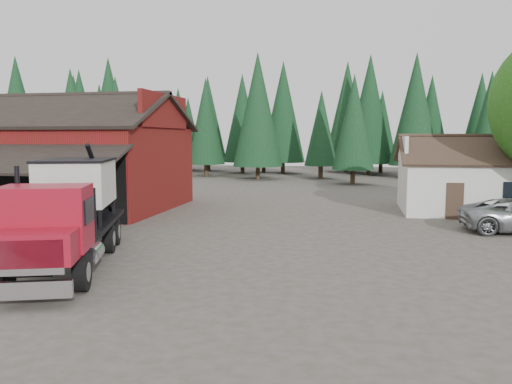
# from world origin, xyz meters

# --- Properties ---
(ground) EXTENTS (120.00, 120.00, 0.00)m
(ground) POSITION_xyz_m (0.00, 0.00, 0.00)
(ground) COLOR #464037
(ground) RESTS_ON ground
(red_barn) EXTENTS (12.80, 13.63, 7.18)m
(red_barn) POSITION_xyz_m (-11.00, 9.90, 2.69)
(red_barn) COLOR maroon
(red_barn) RESTS_ON ground
(farmhouse) EXTENTS (8.60, 6.42, 4.65)m
(farmhouse) POSITION_xyz_m (13.00, 13.00, 1.67)
(farmhouse) COLOR silver
(farmhouse) RESTS_ON ground
(conifer_backdrop) EXTENTS (76.00, 16.00, 16.00)m
(conifer_backdrop) POSITION_xyz_m (0.00, 42.00, 0.00)
(conifer_backdrop) COLOR black
(conifer_backdrop) RESTS_ON ground
(near_pine_a) EXTENTS (4.40, 4.40, 11.40)m
(near_pine_a) POSITION_xyz_m (-22.00, 28.00, 6.39)
(near_pine_a) COLOR #382619
(near_pine_a) RESTS_ON ground
(near_pine_b) EXTENTS (3.96, 3.96, 10.40)m
(near_pine_b) POSITION_xyz_m (6.00, 30.00, 5.89)
(near_pine_b) COLOR #382619
(near_pine_b) RESTS_ON ground
(near_pine_d) EXTENTS (5.28, 5.28, 13.40)m
(near_pine_d) POSITION_xyz_m (-4.00, 34.00, 7.39)
(near_pine_d) COLOR #382619
(near_pine_d) RESTS_ON ground
(feed_truck) EXTENTS (5.31, 9.61, 4.20)m
(feed_truck) POSITION_xyz_m (-3.50, -2.97, 1.96)
(feed_truck) COLOR black
(feed_truck) RESTS_ON ground
(equip_box) EXTENTS (0.94, 1.23, 0.60)m
(equip_box) POSITION_xyz_m (-6.00, -0.44, 0.30)
(equip_box) COLOR maroon
(equip_box) RESTS_ON ground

